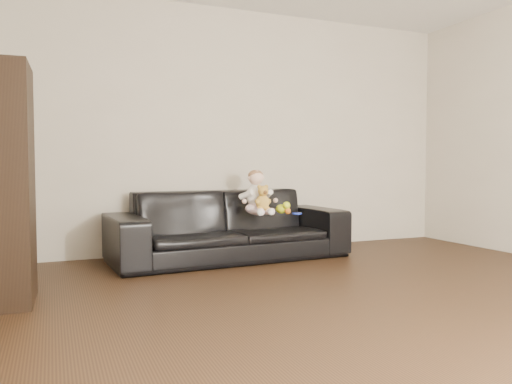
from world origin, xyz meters
name	(u,v)px	position (x,y,z in m)	size (l,w,h in m)	color
floor	(410,319)	(0.00, 0.00, 0.00)	(5.50, 5.50, 0.00)	#311F11
wall_back	(245,131)	(0.00, 2.75, 1.30)	(5.00, 5.00, 0.00)	beige
sofa	(229,225)	(-0.36, 2.25, 0.34)	(2.30, 0.90, 0.67)	black
shelf_item	(1,130)	(-2.26, 1.28, 1.15)	(0.18, 0.25, 0.28)	silver
baby	(256,195)	(-0.12, 2.13, 0.63)	(0.32, 0.39, 0.44)	white
teddy_bear	(263,198)	(-0.11, 1.99, 0.61)	(0.13, 0.14, 0.25)	gold
toy_green	(281,209)	(0.15, 2.12, 0.49)	(0.11, 0.13, 0.09)	#D2E61B
toy_rattle	(288,211)	(0.18, 2.04, 0.47)	(0.06, 0.06, 0.06)	orange
toy_blue_disc	(297,213)	(0.27, 2.01, 0.45)	(0.10, 0.10, 0.01)	#182EC2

